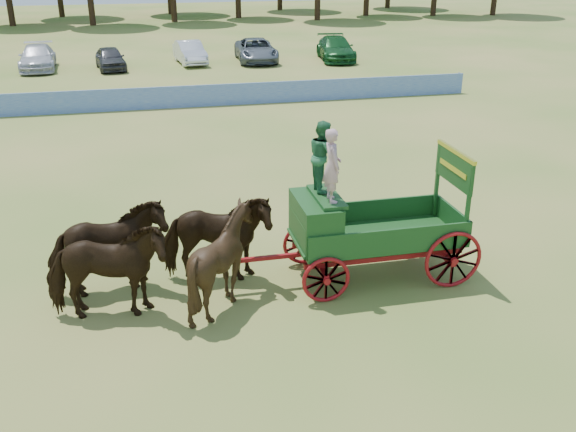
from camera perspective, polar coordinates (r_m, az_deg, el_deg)
The scene contains 8 objects.
ground at distance 15.75m, azimuth 5.83°, elevation -4.77°, with size 160.00×160.00×0.00m, color #9F8548.
horse_lead_left at distance 13.76m, azimuth -15.83°, elevation -4.81°, with size 1.17×2.57×2.17m, color black.
horse_lead_right at distance 14.75m, azimuth -15.70°, elevation -2.86°, with size 1.17×2.57×2.17m, color black.
horse_wheel_left at distance 13.79m, azimuth -5.85°, elevation -3.92°, with size 1.75×1.97×2.17m, color black.
horse_wheel_right at distance 14.78m, azimuth -6.41°, elevation -2.04°, with size 1.17×2.57×2.17m, color black.
farm_dray at distance 14.65m, azimuth 5.25°, elevation 0.29°, with size 5.99×2.00×3.77m.
sponsor_banner at distance 32.09m, azimuth -6.22°, elevation 10.65°, with size 26.00×0.08×1.05m, color #204EB0.
parked_cars at distance 43.50m, azimuth -16.73°, elevation 13.36°, with size 37.01×6.76×1.55m.
Camera 1 is at (-4.67, -13.15, 7.29)m, focal length 40.00 mm.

